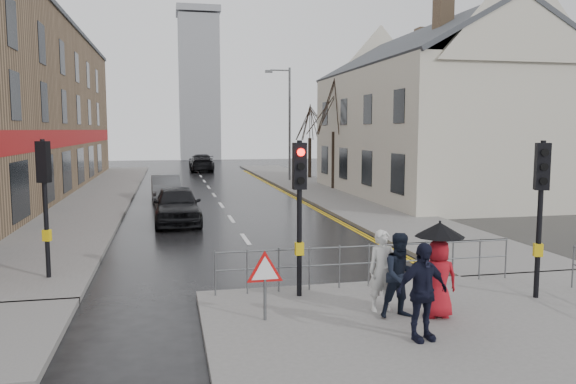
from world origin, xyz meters
name	(u,v)px	position (x,y,z in m)	size (l,w,h in m)	color
ground	(292,305)	(0.00, 0.00, 0.00)	(120.00, 120.00, 0.00)	black
near_pavement	(514,353)	(3.00, -3.50, 0.07)	(10.00, 9.00, 0.14)	#605E5B
left_pavement	(101,193)	(-6.50, 23.00, 0.07)	(4.00, 44.00, 0.14)	#605E5B
right_pavement	(306,185)	(6.50, 25.00, 0.07)	(4.00, 40.00, 0.14)	#605E5B
pavement_bridge_right	(487,257)	(6.50, 3.00, 0.07)	(4.00, 4.20, 0.14)	#605E5B
building_right_cream	(431,112)	(12.00, 18.00, 4.78)	(9.00, 16.40, 10.10)	beige
church_tower	(199,89)	(1.50, 62.00, 9.00)	(5.00, 5.00, 18.00)	gray
traffic_signal_near_left	(299,191)	(0.20, 0.20, 2.46)	(0.28, 0.27, 3.40)	black
traffic_signal_near_right	(541,191)	(5.20, -1.00, 2.46)	(0.34, 0.33, 3.40)	black
traffic_signal_far_left	(45,184)	(-5.50, 3.00, 2.46)	(0.34, 0.33, 3.40)	black
guard_railing_front	(369,256)	(1.95, 0.60, 0.86)	(7.14, 0.04, 1.00)	#595B5E
warning_sign	(265,274)	(-0.80, -1.21, 1.04)	(0.80, 0.07, 1.35)	#595B5E
street_lamp	(287,116)	(5.82, 28.00, 4.71)	(1.83, 0.25, 8.00)	#595B5E
tree_near	(334,107)	(7.50, 22.00, 5.14)	(2.40, 2.40, 6.58)	black
tree_far	(310,121)	(8.00, 30.00, 4.42)	(2.40, 2.40, 5.64)	black
pedestrian_a	(383,271)	(1.60, -1.14, 0.96)	(0.60, 0.39, 1.64)	silver
pedestrian_b	(401,275)	(1.80, -1.60, 0.97)	(0.81, 0.63, 1.66)	black
pedestrian_with_umbrella	(439,263)	(2.50, -1.74, 1.21)	(0.96, 0.96, 1.87)	maroon
pedestrian_d	(422,292)	(1.67, -2.77, 1.00)	(1.00, 0.42, 1.71)	black
car_parked	(177,205)	(-2.25, 11.26, 0.77)	(1.81, 4.50, 1.53)	black
car_mid	(166,188)	(-2.71, 18.78, 0.69)	(1.45, 4.16, 1.37)	#46494C
car_far	(201,163)	(0.39, 40.26, 0.78)	(2.18, 5.35, 1.55)	black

